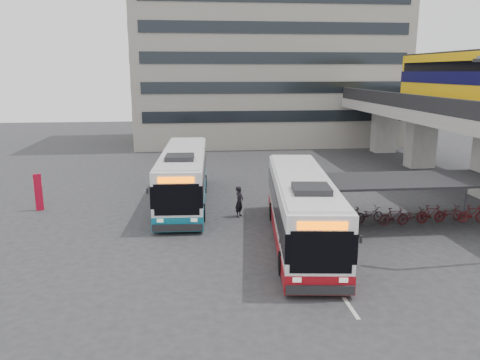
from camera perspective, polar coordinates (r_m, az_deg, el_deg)
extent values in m
plane|color=#28282B|center=(22.51, 2.18, -8.41)|extent=(120.00, 120.00, 0.00)
cube|color=gray|center=(44.00, 21.18, 4.45)|extent=(2.20, 1.60, 4.60)
cube|color=gray|center=(51.18, 17.14, 5.85)|extent=(2.20, 1.60, 4.60)
cube|color=gray|center=(38.51, 25.56, 7.07)|extent=(8.00, 32.00, 0.90)
cube|color=black|center=(36.62, 20.64, 8.84)|extent=(0.35, 32.00, 1.10)
cylinder|color=#595B60|center=(27.32, 8.47, -1.99)|extent=(0.12, 0.12, 2.40)
cylinder|color=#595B60|center=(31.11, 25.86, -1.33)|extent=(0.12, 0.12, 2.40)
cylinder|color=#595B60|center=(23.99, 10.59, -4.21)|extent=(0.12, 0.12, 2.40)
cube|color=black|center=(27.00, 19.43, 0.01)|extent=(10.00, 4.00, 0.12)
imported|color=black|center=(26.08, 11.10, -4.55)|extent=(1.71, 0.60, 0.90)
imported|color=black|center=(26.42, 13.48, -4.32)|extent=(1.66, 0.47, 1.00)
imported|color=black|center=(26.83, 15.78, -4.30)|extent=(1.71, 0.60, 0.90)
imported|color=black|center=(27.26, 18.03, -4.08)|extent=(1.66, 0.47, 1.00)
imported|color=#350C0F|center=(27.75, 20.18, -4.05)|extent=(1.71, 0.60, 0.90)
imported|color=#3F0C0F|center=(28.26, 22.27, -3.82)|extent=(1.66, 0.47, 1.00)
imported|color=#490C0F|center=(28.83, 24.27, -3.79)|extent=(1.71, 0.60, 0.90)
imported|color=#540C0F|center=(29.40, 26.21, -3.56)|extent=(1.66, 0.47, 1.00)
cube|color=gray|center=(57.59, 3.14, 17.32)|extent=(30.00, 15.00, 25.00)
cube|color=beige|center=(17.76, 13.36, -14.94)|extent=(0.15, 1.60, 0.01)
cube|color=beige|center=(20.31, 10.55, -11.07)|extent=(0.15, 1.60, 0.01)
cube|color=beige|center=(22.98, 8.42, -8.07)|extent=(0.15, 1.60, 0.01)
cube|color=white|center=(23.03, 7.52, -3.15)|extent=(3.99, 12.36, 2.78)
cube|color=maroon|center=(23.42, 7.43, -6.18)|extent=(4.03, 12.41, 0.76)
cube|color=black|center=(23.00, 7.53, -2.85)|extent=(4.05, 12.39, 1.16)
cube|color=#FF6200|center=(16.99, 10.01, -5.51)|extent=(1.80, 0.29, 0.30)
cube|color=black|center=(19.71, 8.69, -1.11)|extent=(1.73, 1.79, 0.28)
cylinder|color=black|center=(19.72, 5.19, -10.08)|extent=(0.42, 1.04, 1.01)
cylinder|color=black|center=(26.80, 9.17, -3.86)|extent=(0.42, 1.04, 1.01)
cube|color=white|center=(29.90, -6.87, 0.70)|extent=(3.21, 12.45, 2.83)
cube|color=#0D637D|center=(30.21, -6.80, -1.72)|extent=(3.25, 12.49, 0.77)
cube|color=black|center=(29.88, -6.88, 0.95)|extent=(3.27, 12.47, 1.18)
cube|color=#FF6200|center=(23.67, -7.82, 0.00)|extent=(1.84, 0.17, 0.31)
cube|color=black|center=(26.57, -7.36, 2.73)|extent=(1.65, 1.72, 0.29)
cylinder|color=black|center=(26.55, -9.95, -4.04)|extent=(0.36, 1.04, 1.03)
cylinder|color=black|center=(33.52, -4.36, -0.28)|extent=(0.36, 1.04, 1.03)
imported|color=black|center=(27.04, -0.08, -2.65)|extent=(0.71, 0.79, 1.81)
cube|color=black|center=(21.92, 27.04, 12.87)|extent=(0.44, 0.34, 0.13)
cube|color=#A00922|center=(30.73, -23.36, -1.38)|extent=(0.48, 0.29, 2.27)
cube|color=white|center=(30.60, -23.46, -0.31)|extent=(0.48, 0.21, 0.45)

